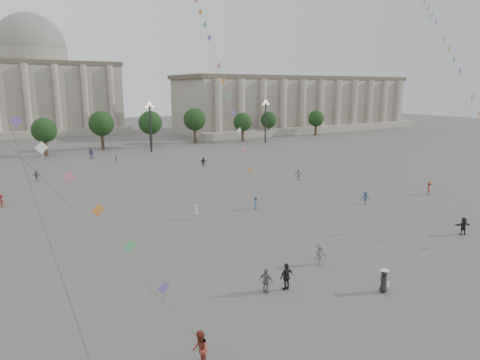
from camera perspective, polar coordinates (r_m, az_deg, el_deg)
ground at (r=28.14m, az=10.79°, el=-16.89°), size 360.00×360.00×0.00m
hall_east at (r=144.83m, az=7.77°, el=10.06°), size 84.00×26.22×17.20m
hall_central at (r=148.04m, az=-25.75°, el=11.28°), size 48.30×34.30×35.50m
tree_row at (r=97.68m, az=-21.82°, el=6.54°), size 137.12×5.12×8.00m
lamp_post_mid_east at (r=93.70m, az=-11.89°, el=8.14°), size 2.00×0.90×10.65m
lamp_post_far_east at (r=107.70m, az=3.44°, el=8.87°), size 2.00×0.90×10.65m
person_crowd_0 at (r=88.80m, az=-19.24°, el=3.36°), size 1.17×0.57×1.94m
person_crowd_3 at (r=45.58m, az=27.63°, el=-5.45°), size 1.65×1.07×1.70m
person_crowd_4 at (r=82.06m, az=-16.19°, el=2.78°), size 1.08×1.58×1.64m
person_crowd_6 at (r=34.30m, az=10.64°, el=-9.76°), size 1.15×0.69×1.75m
person_crowd_7 at (r=64.80m, az=7.82°, el=0.75°), size 1.41×1.46×1.66m
person_crowd_8 at (r=60.32m, az=23.91°, el=-1.02°), size 1.28×1.22×1.74m
person_crowd_9 at (r=76.10m, az=-4.90°, el=2.46°), size 1.45×0.63×1.51m
person_crowd_12 at (r=70.41m, az=-25.49°, el=0.52°), size 1.45×1.14×1.53m
person_crowd_13 at (r=45.39m, az=-5.89°, el=-4.25°), size 0.65×0.66×1.54m
person_crowd_14 at (r=52.77m, az=16.37°, el=-2.30°), size 1.15×1.18×1.62m
person_crowd_17 at (r=56.70m, az=-29.17°, el=-2.41°), size 0.94×1.18×1.59m
tourist_3 at (r=29.55m, az=3.51°, el=-13.31°), size 0.85×1.10×1.73m
tourist_4 at (r=30.10m, az=6.23°, el=-12.67°), size 1.14×0.54×1.91m
kite_flyer_0 at (r=22.72m, az=-5.34°, el=-21.59°), size 1.07×1.16×1.93m
kite_flyer_1 at (r=48.70m, az=2.13°, el=-3.07°), size 1.09×1.08×1.51m
hat_person at (r=31.23m, az=18.63°, el=-12.55°), size 0.91×0.88×1.69m
kite_train_east at (r=67.70m, az=25.33°, el=16.63°), size 34.42×39.62×63.71m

